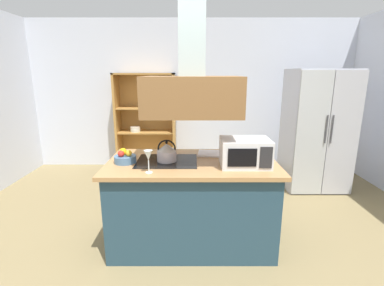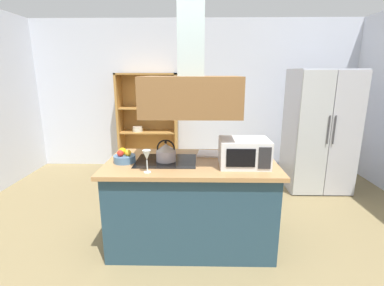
% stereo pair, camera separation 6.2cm
% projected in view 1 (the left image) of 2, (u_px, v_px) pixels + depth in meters
% --- Properties ---
extents(ground_plane, '(7.80, 7.80, 0.00)m').
position_uv_depth(ground_plane, '(192.00, 262.00, 2.67)').
color(ground_plane, olive).
extents(wall_back, '(6.00, 0.12, 2.70)m').
position_uv_depth(wall_back, '(192.00, 95.00, 5.25)').
color(wall_back, silver).
rests_on(wall_back, ground).
extents(kitchen_island, '(1.69, 0.92, 0.90)m').
position_uv_depth(kitchen_island, '(192.00, 202.00, 2.92)').
color(kitchen_island, '#244253').
rests_on(kitchen_island, ground).
extents(range_hood, '(0.90, 0.70, 1.33)m').
position_uv_depth(range_hood, '(192.00, 82.00, 2.62)').
color(range_hood, brown).
extents(refrigerator, '(0.90, 0.78, 1.82)m').
position_uv_depth(refrigerator, '(316.00, 130.00, 4.28)').
color(refrigerator, '#B5B7C5').
rests_on(refrigerator, ground).
extents(dish_cabinet, '(1.07, 0.40, 1.76)m').
position_uv_depth(dish_cabinet, '(146.00, 128.00, 5.18)').
color(dish_cabinet, '#B5803D').
rests_on(dish_cabinet, ground).
extents(kettle, '(0.20, 0.20, 0.22)m').
position_uv_depth(kettle, '(167.00, 152.00, 2.78)').
color(kettle, '#BFB3BA').
rests_on(kettle, kitchen_island).
extents(cutting_board, '(0.36, 0.27, 0.02)m').
position_uv_depth(cutting_board, '(214.00, 154.00, 3.03)').
color(cutting_board, white).
rests_on(cutting_board, kitchen_island).
extents(microwave, '(0.46, 0.35, 0.26)m').
position_uv_depth(microwave, '(245.00, 152.00, 2.65)').
color(microwave, silver).
rests_on(microwave, kitchen_island).
extents(wine_glass_on_counter, '(0.08, 0.08, 0.21)m').
position_uv_depth(wine_glass_on_counter, '(148.00, 156.00, 2.44)').
color(wine_glass_on_counter, silver).
rests_on(wine_glass_on_counter, kitchen_island).
extents(fruit_bowl, '(0.21, 0.21, 0.14)m').
position_uv_depth(fruit_bowl, '(125.00, 158.00, 2.75)').
color(fruit_bowl, '#4C7299').
rests_on(fruit_bowl, kitchen_island).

